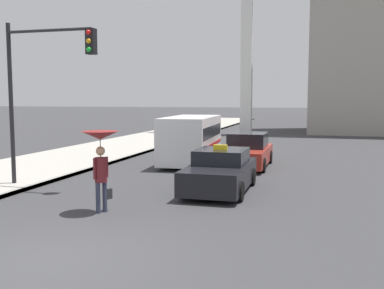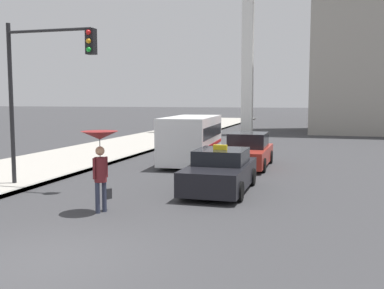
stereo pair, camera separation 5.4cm
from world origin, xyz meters
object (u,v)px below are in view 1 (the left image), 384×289
Objects in this scene: pedestrian_with_umbrella at (101,150)px; traffic_light at (43,74)px; taxi at (220,172)px; sedan_red at (247,152)px; ambulance_van at (191,138)px.

traffic_light reaches higher than pedestrian_with_umbrella.
taxi is 1.91× the size of pedestrian_with_umbrella.
traffic_light is (-5.63, -1.25, 3.16)m from taxi.
sedan_red is (0.04, 5.53, 0.04)m from taxi.
pedestrian_with_umbrella is 0.39× the size of traffic_light.
traffic_light is (-3.19, 2.32, 2.12)m from pedestrian_with_umbrella.
taxi is 4.45m from pedestrian_with_umbrella.
ambulance_van is at bearing 26.08° from pedestrian_with_umbrella.
traffic_light reaches higher than ambulance_van.
pedestrian_with_umbrella is (0.15, -9.27, 0.46)m from ambulance_van.
traffic_light reaches higher than sedan_red.
sedan_red is 2.70m from ambulance_van.
traffic_light is at bearing 12.55° from taxi.
sedan_red is at bearing -90.45° from taxi.
ambulance_van is 8.02m from traffic_light.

